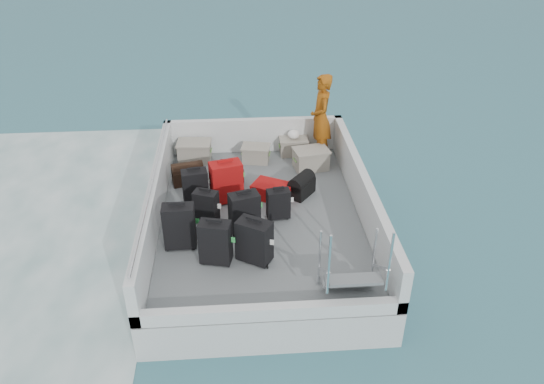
{
  "coord_description": "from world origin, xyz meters",
  "views": [
    {
      "loc": [
        -0.35,
        -7.48,
        5.62
      ],
      "look_at": [
        0.2,
        0.1,
        1.0
      ],
      "focal_mm": 35.0,
      "sensor_mm": 36.0,
      "label": 1
    }
  ],
  "objects": [
    {
      "name": "suitcase_5",
      "position": [
        -0.56,
        0.5,
        0.99
      ],
      "size": [
        0.6,
        0.45,
        0.74
      ],
      "primitive_type": "cube",
      "rotation": [
        0.0,
        0.0,
        0.26
      ],
      "color": "#A50E0C",
      "rests_on": "deck"
    },
    {
      "name": "passenger",
      "position": [
        1.3,
        1.99,
        1.49
      ],
      "size": [
        0.43,
        0.66,
        1.75
      ],
      "primitive_type": "imported",
      "rotation": [
        0.0,
        0.0,
        -1.54
      ],
      "color": "orange",
      "rests_on": "deck"
    },
    {
      "name": "ferry_hull",
      "position": [
        0.0,
        0.0,
        0.3
      ],
      "size": [
        3.6,
        5.0,
        0.6
      ],
      "primitive_type": "cube",
      "color": "silver",
      "rests_on": "ground"
    },
    {
      "name": "suitcase_8",
      "position": [
        0.24,
        0.55,
        0.75
      ],
      "size": [
        0.8,
        0.71,
        0.26
      ],
      "primitive_type": "cube",
      "rotation": [
        0.0,
        0.0,
        1.07
      ],
      "color": "#A50E0C",
      "rests_on": "deck"
    },
    {
      "name": "duffel_0",
      "position": [
        -1.28,
        1.17,
        0.78
      ],
      "size": [
        0.62,
        0.42,
        0.32
      ],
      "primitive_type": null,
      "rotation": [
        0.0,
        0.0,
        0.23
      ],
      "color": "black",
      "rests_on": "deck"
    },
    {
      "name": "crate_1",
      "position": [
        0.02,
        1.93,
        0.77
      ],
      "size": [
        0.57,
        0.44,
        0.31
      ],
      "primitive_type": "cube",
      "rotation": [
        0.0,
        0.0,
        -0.18
      ],
      "color": "gray",
      "rests_on": "deck"
    },
    {
      "name": "deck",
      "position": [
        0.0,
        0.0,
        0.61
      ],
      "size": [
        3.3,
        4.7,
        0.02
      ],
      "primitive_type": "cube",
      "color": "slate",
      "rests_on": "ferry_hull"
    },
    {
      "name": "crate_2",
      "position": [
        0.8,
        2.2,
        0.78
      ],
      "size": [
        0.54,
        0.37,
        0.32
      ],
      "primitive_type": "cube",
      "rotation": [
        0.0,
        0.0,
        0.0
      ],
      "color": "gray",
      "rests_on": "deck"
    },
    {
      "name": "suitcase_4",
      "position": [
        -0.28,
        -0.45,
        0.96
      ],
      "size": [
        0.53,
        0.4,
        0.69
      ],
      "primitive_type": "cube",
      "rotation": [
        0.0,
        0.0,
        0.28
      ],
      "color": "black",
      "rests_on": "deck"
    },
    {
      "name": "duffel_1",
      "position": [
        -0.51,
        1.12,
        0.78
      ],
      "size": [
        0.53,
        0.51,
        0.32
      ],
      "primitive_type": null,
      "rotation": [
        0.0,
        0.0,
        -0.66
      ],
      "color": "black",
      "rests_on": "deck"
    },
    {
      "name": "duffel_2",
      "position": [
        0.77,
        0.59,
        0.78
      ],
      "size": [
        0.55,
        0.59,
        0.32
      ],
      "primitive_type": null,
      "rotation": [
        0.0,
        0.0,
        0.9
      ],
      "color": "black",
      "rests_on": "deck"
    },
    {
      "name": "suitcase_0",
      "position": [
        -1.27,
        -0.8,
        0.99
      ],
      "size": [
        0.48,
        0.28,
        0.74
      ],
      "primitive_type": "cube",
      "rotation": [
        0.0,
        0.0,
        0.02
      ],
      "color": "black",
      "rests_on": "deck"
    },
    {
      "name": "deck_fittings",
      "position": [
        0.35,
        -0.32,
        0.99
      ],
      "size": [
        3.6,
        5.0,
        0.9
      ],
      "color": "silver",
      "rests_on": "deck"
    },
    {
      "name": "yellow_bag",
      "position": [
        1.06,
        1.57,
        0.73
      ],
      "size": [
        0.28,
        0.26,
        0.22
      ],
      "primitive_type": "ellipsoid",
      "color": "yellow",
      "rests_on": "deck"
    },
    {
      "name": "suitcase_1",
      "position": [
        -0.89,
        -0.16,
        0.91
      ],
      "size": [
        0.44,
        0.34,
        0.58
      ],
      "primitive_type": "cube",
      "rotation": [
        0.0,
        0.0,
        -0.37
      ],
      "color": "black",
      "rests_on": "deck"
    },
    {
      "name": "suitcase_2",
      "position": [
        -1.1,
        0.47,
        0.93
      ],
      "size": [
        0.47,
        0.33,
        0.63
      ],
      "primitive_type": "cube",
      "rotation": [
        0.0,
        0.0,
        0.18
      ],
      "color": "black",
      "rests_on": "deck"
    },
    {
      "name": "white_bag",
      "position": [
        0.8,
        2.2,
        1.03
      ],
      "size": [
        0.24,
        0.24,
        0.18
      ],
      "primitive_type": "ellipsoid",
      "color": "white",
      "rests_on": "crate_2"
    },
    {
      "name": "suitcase_3",
      "position": [
        -0.72,
        -1.22,
        0.97
      ],
      "size": [
        0.5,
        0.36,
        0.69
      ],
      "primitive_type": "cube",
      "rotation": [
        0.0,
        0.0,
        -0.22
      ],
      "color": "black",
      "rests_on": "deck"
    },
    {
      "name": "suitcase_6",
      "position": [
        -0.15,
        -1.22,
        0.96
      ],
      "size": [
        0.58,
        0.51,
        0.69
      ],
      "primitive_type": "cube",
      "rotation": [
        0.0,
        0.0,
        -0.54
      ],
      "color": "black",
      "rests_on": "deck"
    },
    {
      "name": "suitcase_7",
      "position": [
        0.29,
        -0.12,
        0.89
      ],
      "size": [
        0.4,
        0.26,
        0.53
      ],
      "primitive_type": "cube",
      "rotation": [
        0.0,
        0.0,
        0.13
      ],
      "color": "black",
      "rests_on": "deck"
    },
    {
      "name": "ground",
      "position": [
        0.0,
        0.0,
        0.0
      ],
      "size": [
        160.0,
        160.0,
        0.0
      ],
      "primitive_type": "plane",
      "color": "#1C4E64",
      "rests_on": "ground"
    },
    {
      "name": "crate_0",
      "position": [
        -1.2,
        2.06,
        0.81
      ],
      "size": [
        0.66,
        0.48,
        0.38
      ],
      "primitive_type": "cube",
      "rotation": [
        0.0,
        0.0,
        -0.07
      ],
      "color": "gray",
      "rests_on": "deck"
    },
    {
      "name": "crate_3",
      "position": [
        1.07,
        1.56,
        0.81
      ],
      "size": [
        0.7,
        0.55,
        0.38
      ],
      "primitive_type": "cube",
      "rotation": [
        0.0,
        0.0,
        0.2
      ],
      "color": "gray",
      "rests_on": "deck"
    }
  ]
}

